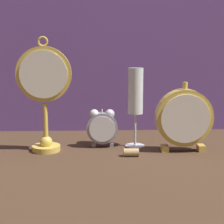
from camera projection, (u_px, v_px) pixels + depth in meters
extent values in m
plane|color=#422D1E|center=(113.00, 157.00, 1.04)|extent=(4.00, 4.00, 0.00)
cube|color=#6B478E|center=(109.00, 19.00, 1.28)|extent=(1.30, 0.01, 0.78)
cylinder|color=gold|center=(46.00, 148.00, 1.10)|extent=(0.08, 0.08, 0.02)
sphere|color=gold|center=(46.00, 142.00, 1.09)|extent=(0.04, 0.04, 0.04)
cylinder|color=gold|center=(45.00, 125.00, 1.08)|extent=(0.01, 0.01, 0.12)
cylinder|color=gold|center=(44.00, 74.00, 1.06)|extent=(0.16, 0.02, 0.16)
cylinder|color=silver|center=(43.00, 74.00, 1.05)|extent=(0.14, 0.00, 0.14)
torus|color=gold|center=(43.00, 42.00, 1.04)|extent=(0.03, 0.01, 0.03)
cube|color=gray|center=(94.00, 145.00, 1.13)|extent=(0.01, 0.01, 0.01)
cube|color=gray|center=(111.00, 145.00, 1.14)|extent=(0.01, 0.01, 0.01)
cylinder|color=gray|center=(102.00, 128.00, 1.13)|extent=(0.09, 0.03, 0.09)
cylinder|color=silver|center=(102.00, 129.00, 1.11)|extent=(0.08, 0.00, 0.08)
sphere|color=silver|center=(94.00, 114.00, 1.12)|extent=(0.03, 0.03, 0.03)
sphere|color=silver|center=(110.00, 114.00, 1.12)|extent=(0.03, 0.03, 0.03)
cylinder|color=silver|center=(102.00, 112.00, 1.12)|extent=(0.00, 0.00, 0.02)
cube|color=gold|center=(165.00, 148.00, 1.09)|extent=(0.02, 0.03, 0.02)
cube|color=gold|center=(201.00, 148.00, 1.09)|extent=(0.02, 0.03, 0.02)
cylinder|color=gold|center=(184.00, 117.00, 1.07)|extent=(0.16, 0.04, 0.16)
cylinder|color=silver|center=(186.00, 119.00, 1.05)|extent=(0.14, 0.00, 0.14)
cylinder|color=gold|center=(185.00, 86.00, 1.06)|extent=(0.01, 0.01, 0.02)
cylinder|color=silver|center=(135.00, 145.00, 1.14)|extent=(0.06, 0.06, 0.01)
cylinder|color=silver|center=(135.00, 129.00, 1.13)|extent=(0.01, 0.01, 0.10)
cylinder|color=white|center=(136.00, 91.00, 1.11)|extent=(0.05, 0.05, 0.14)
cylinder|color=beige|center=(135.00, 99.00, 1.12)|extent=(0.04, 0.04, 0.09)
cylinder|color=tan|center=(131.00, 152.00, 1.04)|extent=(0.04, 0.02, 0.02)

